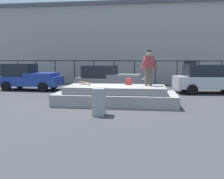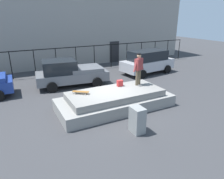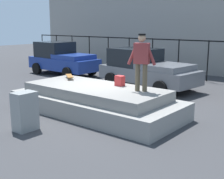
% 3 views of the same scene
% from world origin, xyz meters
% --- Properties ---
extents(ground_plane, '(60.00, 60.00, 0.00)m').
position_xyz_m(ground_plane, '(0.00, 0.00, 0.00)').
color(ground_plane, '#38383A').
extents(concrete_ledge, '(5.67, 2.46, 0.88)m').
position_xyz_m(concrete_ledge, '(0.26, -0.29, 0.40)').
color(concrete_ledge, gray).
rests_on(concrete_ledge, ground_plane).
extents(skateboarder, '(0.84, 0.37, 1.67)m').
position_xyz_m(skateboarder, '(1.80, 0.02, 1.84)').
color(skateboarder, brown).
rests_on(skateboarder, concrete_ledge).
extents(skateboard, '(0.75, 0.63, 0.12)m').
position_xyz_m(skateboard, '(-1.36, 0.13, 0.98)').
color(skateboard, brown).
rests_on(skateboard, concrete_ledge).
extents(backpack, '(0.29, 0.21, 0.33)m').
position_xyz_m(backpack, '(0.83, 0.26, 1.04)').
color(backpack, red).
rests_on(backpack, concrete_ledge).
extents(car_blue_pickup_near, '(4.29, 2.08, 1.82)m').
position_xyz_m(car_blue_pickup_near, '(-6.37, 4.24, 0.90)').
color(car_blue_pickup_near, navy).
rests_on(car_blue_pickup_near, ground_plane).
extents(car_grey_pickup_mid, '(4.70, 2.50, 1.72)m').
position_xyz_m(car_grey_pickup_mid, '(-0.71, 4.13, 0.86)').
color(car_grey_pickup_mid, slate).
rests_on(car_grey_pickup_mid, ground_plane).
extents(utility_box, '(0.44, 0.60, 1.05)m').
position_xyz_m(utility_box, '(-0.07, -2.72, 0.53)').
color(utility_box, gray).
rests_on(utility_box, ground_plane).
extents(fence_row, '(24.06, 0.06, 2.03)m').
position_xyz_m(fence_row, '(0.00, 7.39, 1.33)').
color(fence_row, black).
rests_on(fence_row, ground_plane).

